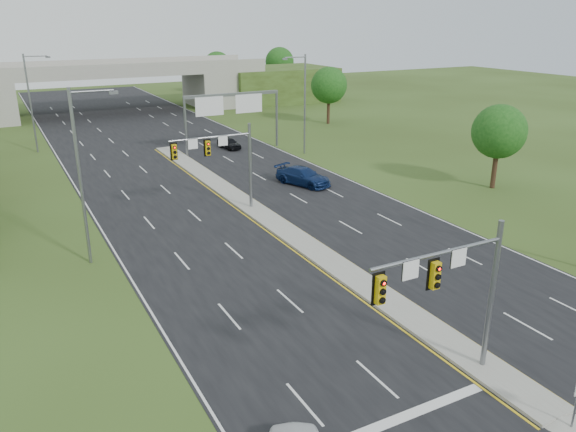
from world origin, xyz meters
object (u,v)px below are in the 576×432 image
(signal_mast_near, at_px, (456,283))
(signal_mast_far, at_px, (224,155))
(car_far_b, at_px, (303,176))
(car_far_c, at_px, (229,143))
(overpass, at_px, (110,91))
(sign_gantry, at_px, (231,106))

(signal_mast_near, height_order, signal_mast_far, same)
(signal_mast_near, height_order, car_far_b, signal_mast_near)
(car_far_b, xyz_separation_m, car_far_c, (-0.30, 17.40, -0.15))
(signal_mast_near, distance_m, overpass, 80.11)
(sign_gantry, height_order, car_far_b, sign_gantry)
(sign_gantry, distance_m, car_far_b, 16.56)
(signal_mast_near, relative_size, signal_mast_far, 1.00)
(signal_mast_far, distance_m, overpass, 55.13)
(signal_mast_far, distance_m, car_far_b, 10.93)
(signal_mast_near, distance_m, car_far_b, 30.76)
(overpass, distance_m, car_far_c, 34.44)
(signal_mast_far, xyz_separation_m, car_far_c, (9.08, 21.44, -4.05))
(overpass, xyz_separation_m, car_far_c, (6.82, -33.63, -2.88))
(car_far_c, bearing_deg, signal_mast_far, -119.10)
(signal_mast_near, xyz_separation_m, overpass, (2.26, 80.07, -1.17))
(sign_gantry, relative_size, car_far_c, 3.00)
(signal_mast_near, xyz_separation_m, car_far_b, (9.38, 29.04, -3.90))
(sign_gantry, relative_size, car_far_b, 2.07)
(car_far_b, bearing_deg, sign_gantry, 69.62)
(overpass, bearing_deg, signal_mast_far, -92.35)
(signal_mast_near, bearing_deg, sign_gantry, 78.75)
(sign_gantry, height_order, overpass, overpass)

